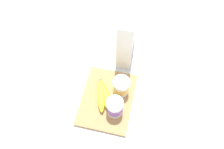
# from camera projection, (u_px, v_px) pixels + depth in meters

# --- Properties ---
(ground_plane) EXTENTS (2.40, 2.40, 0.00)m
(ground_plane) POSITION_uv_depth(u_px,v_px,m) (107.00, 100.00, 1.06)
(ground_plane) COLOR silver
(cutting_board) EXTENTS (0.29, 0.23, 0.02)m
(cutting_board) POSITION_uv_depth(u_px,v_px,m) (107.00, 99.00, 1.05)
(cutting_board) COLOR #A37A4C
(cutting_board) RESTS_ON ground_plane
(cereal_box) EXTENTS (0.21, 0.08, 0.28)m
(cereal_box) POSITION_uv_depth(u_px,v_px,m) (127.00, 34.00, 1.06)
(cereal_box) COLOR white
(cereal_box) RESTS_ON ground_plane
(yogurt_cup_front) EXTENTS (0.07, 0.07, 0.09)m
(yogurt_cup_front) POSITION_uv_depth(u_px,v_px,m) (121.00, 87.00, 1.02)
(yogurt_cup_front) COLOR white
(yogurt_cup_front) RESTS_ON cutting_board
(yogurt_cup_back) EXTENTS (0.07, 0.07, 0.09)m
(yogurt_cup_back) POSITION_uv_depth(u_px,v_px,m) (115.00, 107.00, 0.97)
(yogurt_cup_back) COLOR white
(yogurt_cup_back) RESTS_ON cutting_board
(banana_bunch) EXTENTS (0.17, 0.12, 0.04)m
(banana_bunch) POSITION_uv_depth(u_px,v_px,m) (103.00, 96.00, 1.03)
(banana_bunch) COLOR yellow
(banana_bunch) RESTS_ON cutting_board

